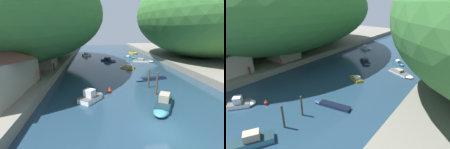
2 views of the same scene
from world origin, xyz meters
TOP-DOWN VIEW (x-y plane):
  - water_surface at (0.00, 30.00)m, footprint 130.00×130.00m
  - left_bank at (-24.38, 30.00)m, footprint 22.00×120.00m
  - right_bank at (24.38, 30.00)m, footprint 22.00×120.00m
  - hillside_left at (-25.48, 30.70)m, footprint 43.71×61.19m
  - hillside_right at (25.48, 36.09)m, footprint 36.52×51.13m
  - boathouse_shed at (-17.74, 24.31)m, footprint 6.66×6.62m
  - boat_cabin_cruiser at (5.71, 42.40)m, footprint 3.85×3.14m
  - boat_yellow_tender at (8.60, 36.09)m, footprint 6.32×4.06m
  - boat_red_skiff at (1.99, 4.54)m, footprint 4.53×6.23m
  - boat_navy_launch at (-6.63, 8.15)m, footprint 3.85×4.30m
  - boat_small_dinghy at (2.10, 27.54)m, footprint 3.97×3.17m
  - boat_white_cruiser at (4.34, 16.71)m, footprint 6.36×2.53m
  - boat_mid_channel at (-8.42, 50.12)m, footprint 3.79×2.84m
  - boat_open_rowboat at (-1.58, 37.86)m, footprint 4.85×5.08m
  - boat_far_right_bank at (10.02, 54.61)m, footprint 3.28×4.60m
  - mooring_post_nearest at (2.83, 9.19)m, footprint 0.28×0.28m
  - mooring_post_second at (2.67, 12.42)m, footprint 0.28×0.28m
  - channel_buoy_near at (-3.98, 10.71)m, footprint 0.62×0.62m
  - person_on_quay at (-14.15, 20.92)m, footprint 0.34×0.43m
  - person_by_boathouse at (-14.84, 13.88)m, footprint 0.32×0.43m

SIDE VIEW (x-z plane):
  - water_surface at x=0.00m, z-range 0.00..0.00m
  - boat_white_cruiser at x=4.34m, z-range 0.00..0.45m
  - boat_small_dinghy at x=2.10m, z-range -0.18..0.75m
  - boat_yellow_tender at x=8.60m, z-range -0.18..0.78m
  - boat_cabin_cruiser at x=5.71m, z-range -0.17..0.79m
  - boat_far_right_bank at x=10.02m, z-range 0.00..0.64m
  - boat_open_rowboat at x=-1.58m, z-range -0.23..0.91m
  - channel_buoy_near at x=-3.98m, z-range -0.10..0.83m
  - boat_mid_channel at x=-8.42m, z-range -0.23..1.03m
  - boat_navy_launch at x=-6.63m, z-range -0.33..1.34m
  - boat_red_skiff at x=1.99m, z-range -0.32..1.34m
  - left_bank at x=-24.38m, z-range 0.00..1.38m
  - right_bank at x=24.38m, z-range 0.00..1.38m
  - mooring_post_second at x=2.67m, z-range 0.01..3.19m
  - mooring_post_nearest at x=2.83m, z-range 0.01..3.43m
  - person_on_quay at x=-14.15m, z-range 1.51..3.20m
  - person_by_boathouse at x=-14.84m, z-range 1.51..3.20m
  - boathouse_shed at x=-17.74m, z-range 1.45..6.26m
  - hillside_left at x=-25.48m, z-range 1.38..24.19m
  - hillside_right at x=25.48m, z-range 1.38..25.82m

